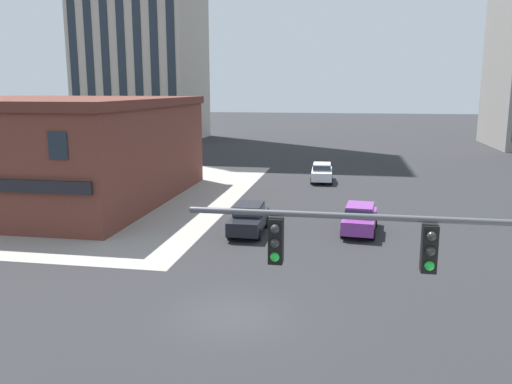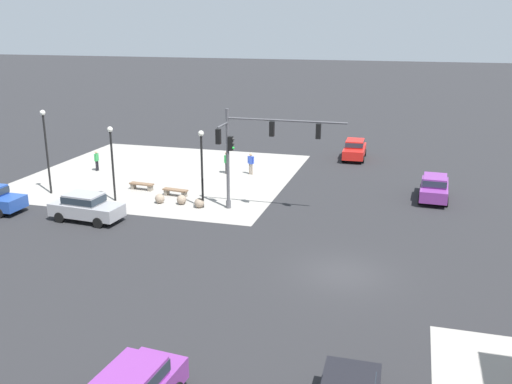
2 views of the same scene
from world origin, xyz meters
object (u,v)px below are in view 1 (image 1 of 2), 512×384
(car_main_northbound_far, at_px, (322,172))
(car_main_northbound_near, at_px, (249,217))
(traffic_signal_main, at_px, (500,304))
(car_cross_eastbound, at_px, (360,217))

(car_main_northbound_far, bearing_deg, car_main_northbound_near, -100.55)
(traffic_signal_main, height_order, car_cross_eastbound, traffic_signal_main)
(car_main_northbound_near, bearing_deg, car_cross_eastbound, 10.29)
(car_main_northbound_near, xyz_separation_m, car_cross_eastbound, (6.30, 1.14, 0.00))
(car_main_northbound_near, bearing_deg, traffic_signal_main, -65.86)
(car_main_northbound_near, bearing_deg, car_main_northbound_far, 79.45)
(traffic_signal_main, relative_size, car_main_northbound_near, 1.72)
(car_main_northbound_near, height_order, car_main_northbound_far, same)
(traffic_signal_main, distance_m, car_main_northbound_near, 20.84)
(car_cross_eastbound, bearing_deg, traffic_signal_main, -83.94)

